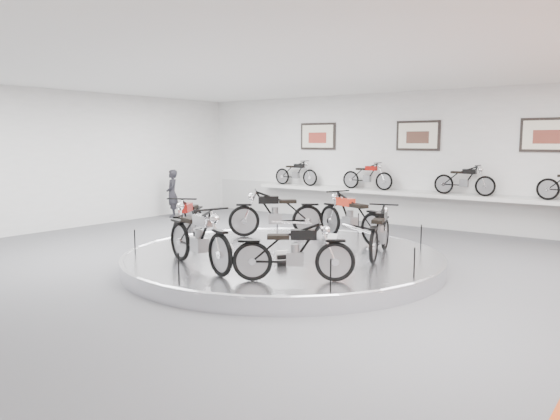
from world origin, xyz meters
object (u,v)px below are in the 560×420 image
Objects in this scene: bike_e at (199,237)px; visitor at (172,194)px; bike_d at (188,221)px; bike_f at (294,251)px; bike_b at (350,217)px; display_platform at (283,260)px; shelf at (412,194)px; bike_c at (276,213)px; bike_a at (380,231)px.

bike_e is 8.94m from visitor.
bike_d is 1.15× the size of visitor.
bike_d is at bearing 127.35° from bike_f.
bike_b is at bearing 70.67° from bike_f.
display_platform is 0.58× the size of shelf.
visitor is (-8.82, 5.38, 0.01)m from bike_f.
shelf is at bearing -146.88° from bike_c.
bike_d is (-3.81, -1.44, 0.04)m from bike_a.
display_platform is 2.14m from bike_e.
bike_f is (-0.24, -2.56, -0.01)m from bike_a.
bike_c is 2.21m from bike_d.
bike_e is (-0.38, -1.98, 0.71)m from display_platform.
bike_d is at bearing 26.53° from bike_c.
display_platform is at bearing 96.39° from bike_e.
bike_a is at bearing -72.72° from shelf.
bike_d is at bearing 66.62° from bike_b.
bike_b reaches higher than bike_a.
bike_a reaches higher than shelf.
bike_c is at bearing 37.42° from bike_b.
bike_a is 3.52m from bike_e.
bike_d reaches higher than display_platform.
display_platform is 3.83× the size of bike_f.
shelf is at bearing 61.85° from visitor.
bike_c is at bearing 95.86° from bike_f.
bike_b is 1.80m from bike_c.
bike_a is at bearing 160.11° from bike_b.
bike_b is at bearing 104.96° from bike_d.
bike_d is 1.10× the size of bike_f.
shelf is 7.31m from bike_d.
bike_a is 9.49m from visitor.
bike_e reaches higher than bike_c.
display_platform is 6.46m from shelf.
bike_e is (-0.38, -8.38, -0.14)m from shelf.
shelf is at bearing 132.94° from bike_d.
bike_a is 0.92× the size of bike_d.
bike_a is 0.89× the size of bike_b.
bike_c is 3.55m from bike_e.
bike_a is at bearing 24.00° from visitor.
bike_c reaches higher than bike_d.
bike_c is at bearing 61.21° from bike_a.
shelf is 6.58× the size of bike_f.
visitor reaches higher than bike_f.
shelf is (0.00, 6.40, 0.85)m from display_platform.
bike_b reaches higher than shelf.
bike_e is (-0.82, -3.94, 0.00)m from bike_b.
bike_b is at bearing 31.79° from bike_a.
bike_c is at bearing 21.28° from visitor.
bike_e reaches higher than bike_f.
bike_d is 0.97× the size of bike_e.
display_platform is 2.37m from bike_f.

